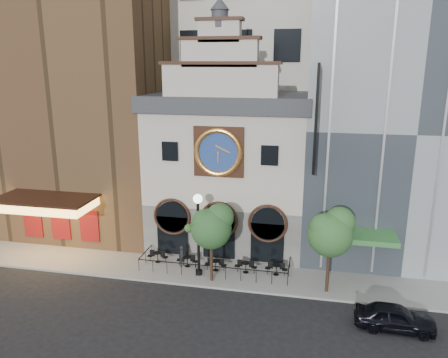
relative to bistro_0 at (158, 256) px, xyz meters
The scene contains 17 objects.
ground 5.34m from the bistro_0, 32.37° to the right, with size 120.00×120.00×0.00m, color black.
sidewalk 4.52m from the bistro_0, ahead, with size 44.00×5.00×0.15m, color gray.
clock_building 9.04m from the bistro_0, 48.09° to the left, with size 12.60×8.78×18.65m.
theater_building 16.34m from the bistro_0, 140.12° to the left, with size 14.00×15.60×25.00m.
retail_building 21.15m from the bistro_0, 22.26° to the left, with size 14.00×14.40×20.00m.
office_tower 26.28m from the bistro_0, 75.38° to the left, with size 20.00×16.00×40.00m, color beige.
cafe_railing 4.49m from the bistro_0, ahead, with size 10.60×2.60×0.90m, color black, non-canonical shape.
bistro_0 is the anchor object (origin of this frame).
bistro_1 2.40m from the bistro_0, ahead, with size 1.58×0.68×0.90m.
bistro_2 4.59m from the bistro_0, ahead, with size 1.58×0.68×0.90m.
bistro_3 6.74m from the bistro_0, ahead, with size 1.58×0.68×0.90m.
bistro_4 8.90m from the bistro_0, ahead, with size 1.58×0.68×0.90m.
car_right 16.83m from the bistro_0, 17.87° to the right, with size 1.77×4.40×1.50m, color black.
pedestrian 2.05m from the bistro_0, ahead, with size 0.56×0.37×1.55m, color black.
lamppost 4.93m from the bistro_0, 19.63° to the right, with size 1.83×1.01×5.92m.
tree_left 6.16m from the bistro_0, 22.28° to the right, with size 2.84×2.73×5.47m.
tree_right 13.06m from the bistro_0, ahead, with size 2.97×2.86×5.72m.
Camera 1 is at (6.50, -25.58, 14.63)m, focal length 35.00 mm.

